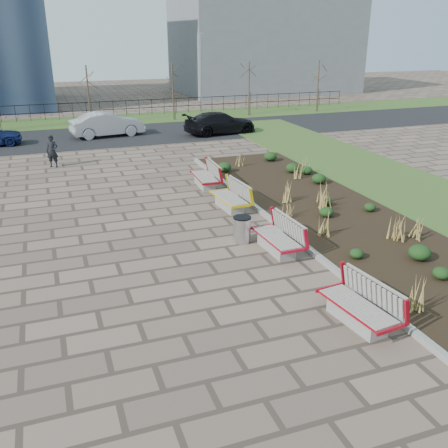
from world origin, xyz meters
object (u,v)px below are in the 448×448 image
object	(u,v)px
bench_a	(358,304)
bench_c	(229,196)
pedestrian	(52,151)
lamp_east	(201,77)
bench_d	(205,175)
car_silver	(107,124)
litter_bin	(242,230)
car_black	(220,123)
bench_b	(276,236)

from	to	relation	value
bench_a	bench_c	size ratio (longest dim) A/B	1.00
pedestrian	lamp_east	size ratio (longest dim) A/B	0.26
bench_d	car_silver	bearing A→B (deg)	103.34
bench_d	litter_bin	world-z (taller)	bench_d
bench_d	lamp_east	size ratio (longest dim) A/B	0.35
car_silver	car_black	world-z (taller)	car_silver
car_silver	bench_b	bearing A→B (deg)	179.35
bench_a	car_silver	distance (m)	23.81
bench_b	car_silver	distance (m)	19.59
bench_b	car_silver	xyz separation A→B (m)	(-2.43, 19.43, 0.26)
bench_a	pedestrian	bearing A→B (deg)	102.03
bench_a	bench_d	world-z (taller)	same
bench_b	pedestrian	xyz separation A→B (m)	(-5.93, 12.71, 0.28)
lamp_east	car_black	bearing A→B (deg)	-95.13
lamp_east	bench_b	bearing A→B (deg)	-102.02
bench_b	litter_bin	bearing A→B (deg)	122.78
bench_c	pedestrian	bearing A→B (deg)	120.63
bench_b	lamp_east	xyz separation A→B (m)	(5.00, 23.48, 2.54)
car_black	litter_bin	bearing A→B (deg)	155.56
bench_c	bench_d	bearing A→B (deg)	86.19
bench_d	bench_c	bearing A→B (deg)	-87.77
bench_b	bench_d	bearing A→B (deg)	87.72
pedestrian	bench_c	bearing A→B (deg)	-35.40
bench_b	lamp_east	size ratio (longest dim) A/B	0.35
bench_d	lamp_east	xyz separation A→B (m)	(5.00, 16.39, 2.54)
lamp_east	pedestrian	bearing A→B (deg)	-135.45
bench_c	litter_bin	size ratio (longest dim) A/B	2.58
bench_d	car_black	xyz separation A→B (m)	(4.50, 10.77, 0.20)
bench_b	car_black	bearing A→B (deg)	73.59
car_black	bench_d	bearing A→B (deg)	150.07
bench_b	pedestrian	distance (m)	14.03
litter_bin	bench_b	bearing A→B (deg)	-54.94
bench_a	bench_b	world-z (taller)	same
car_black	bench_c	bearing A→B (deg)	154.67
pedestrian	lamp_east	distance (m)	15.51
bench_a	litter_bin	world-z (taller)	bench_a
litter_bin	car_black	distance (m)	17.64
bench_a	pedestrian	world-z (taller)	pedestrian
bench_d	pedestrian	xyz separation A→B (m)	(-5.93, 5.63, 0.28)
car_black	car_silver	bearing A→B (deg)	69.92
litter_bin	car_black	world-z (taller)	car_black
bench_c	lamp_east	bearing A→B (deg)	71.74
pedestrian	car_silver	xyz separation A→B (m)	(3.51, 6.72, -0.02)
litter_bin	car_silver	xyz separation A→B (m)	(-1.72, 18.43, 0.35)
bench_d	litter_bin	distance (m)	6.12
bench_c	car_silver	distance (m)	15.56
bench_c	bench_b	bearing A→B (deg)	-93.81
litter_bin	pedestrian	xyz separation A→B (m)	(-5.23, 11.71, 0.37)
bench_b	bench_d	size ratio (longest dim) A/B	1.00
bench_a	bench_d	bearing A→B (deg)	82.75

